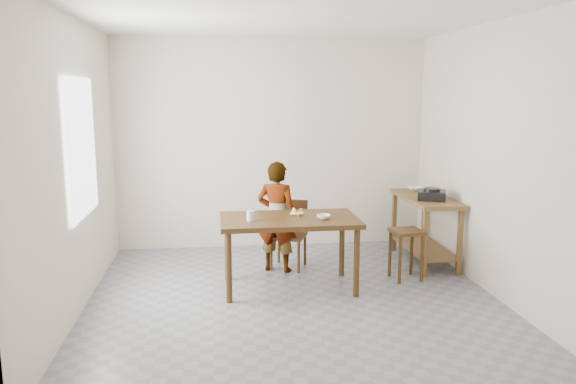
{
  "coord_description": "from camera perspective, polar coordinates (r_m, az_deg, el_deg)",
  "views": [
    {
      "loc": [
        -0.72,
        -5.24,
        2.01
      ],
      "look_at": [
        0.0,
        0.4,
        1.0
      ],
      "focal_mm": 35.0,
      "sensor_mm": 36.0,
      "label": 1
    }
  ],
  "objects": [
    {
      "name": "wall_front",
      "position": [
        3.37,
        5.25,
        -1.3
      ],
      "size": [
        4.0,
        0.04,
        2.7
      ],
      "primitive_type": "cube",
      "color": "beige",
      "rests_on": "ground"
    },
    {
      "name": "prep_counter",
      "position": [
        6.89,
        13.7,
        -3.73
      ],
      "size": [
        0.5,
        1.2,
        0.8
      ],
      "primitive_type": null,
      "color": "brown",
      "rests_on": "floor"
    },
    {
      "name": "dining_chair",
      "position": [
        6.48,
        0.04,
        -4.42
      ],
      "size": [
        0.49,
        0.49,
        0.78
      ],
      "primitive_type": null,
      "rotation": [
        0.0,
        0.0,
        -0.38
      ],
      "color": "#3F2710",
      "rests_on": "floor"
    },
    {
      "name": "glass_tumbler",
      "position": [
        5.6,
        -3.82,
        -2.43
      ],
      "size": [
        0.09,
        0.09,
        0.1
      ],
      "primitive_type": "cylinder",
      "rotation": [
        0.0,
        0.0,
        -0.19
      ],
      "color": "silver",
      "rests_on": "dining_table"
    },
    {
      "name": "wall_right",
      "position": [
        5.95,
        20.22,
        3.08
      ],
      "size": [
        0.04,
        4.0,
        2.7
      ],
      "primitive_type": "cube",
      "color": "beige",
      "rests_on": "ground"
    },
    {
      "name": "wall_back",
      "position": [
        7.33,
        -1.62,
        4.9
      ],
      "size": [
        4.0,
        0.04,
        2.7
      ],
      "primitive_type": "cube",
      "color": "beige",
      "rests_on": "ground"
    },
    {
      "name": "wall_left",
      "position": [
        5.44,
        -21.06,
        2.42
      ],
      "size": [
        0.04,
        4.0,
        2.7
      ],
      "primitive_type": "cube",
      "color": "beige",
      "rests_on": "ground"
    },
    {
      "name": "window_pane",
      "position": [
        5.61,
        -20.18,
        4.23
      ],
      "size": [
        0.02,
        1.1,
        1.3
      ],
      "primitive_type": "cube",
      "color": "white",
      "rests_on": "wall_left"
    },
    {
      "name": "small_bowl",
      "position": [
        5.69,
        3.62,
        -2.52
      ],
      "size": [
        0.16,
        0.16,
        0.04
      ],
      "primitive_type": "imported",
      "rotation": [
        0.0,
        0.0,
        0.12
      ],
      "color": "silver",
      "rests_on": "dining_table"
    },
    {
      "name": "stool",
      "position": [
        6.26,
        11.89,
        -6.22
      ],
      "size": [
        0.35,
        0.35,
        0.55
      ],
      "primitive_type": null,
      "rotation": [
        0.0,
        0.0,
        0.11
      ],
      "color": "#3F2710",
      "rests_on": "floor"
    },
    {
      "name": "gas_burner",
      "position": [
        6.64,
        14.39,
        -0.31
      ],
      "size": [
        0.4,
        0.4,
        0.1
      ],
      "primitive_type": "cube",
      "rotation": [
        0.0,
        0.0,
        -0.38
      ],
      "color": "black",
      "rests_on": "prep_counter"
    },
    {
      "name": "banana",
      "position": [
        5.82,
        0.89,
        -2.17
      ],
      "size": [
        0.17,
        0.14,
        0.05
      ],
      "primitive_type": null,
      "rotation": [
        0.0,
        0.0,
        -0.21
      ],
      "color": "#E5CB47",
      "rests_on": "dining_table"
    },
    {
      "name": "serving_bowl",
      "position": [
        7.17,
        12.72,
        0.31
      ],
      "size": [
        0.22,
        0.22,
        0.05
      ],
      "primitive_type": "imported",
      "rotation": [
        0.0,
        0.0,
        0.12
      ],
      "color": "silver",
      "rests_on": "prep_counter"
    },
    {
      "name": "child",
      "position": [
        6.33,
        -1.13,
        -2.53
      ],
      "size": [
        0.54,
        0.47,
        1.26
      ],
      "primitive_type": "imported",
      "rotation": [
        0.0,
        0.0,
        2.71
      ],
      "color": "white",
      "rests_on": "floor"
    },
    {
      "name": "floor",
      "position": [
        5.67,
        0.52,
        -10.92
      ],
      "size": [
        4.0,
        4.0,
        0.04
      ],
      "primitive_type": "cube",
      "color": "slate",
      "rests_on": "ground"
    },
    {
      "name": "ceiling",
      "position": [
        5.34,
        0.57,
        17.71
      ],
      "size": [
        4.0,
        4.0,
        0.04
      ],
      "primitive_type": "cube",
      "color": "white",
      "rests_on": "wall_back"
    },
    {
      "name": "dining_table",
      "position": [
        5.82,
        0.13,
        -6.24
      ],
      "size": [
        1.4,
        0.8,
        0.75
      ],
      "primitive_type": null,
      "color": "#3F2710",
      "rests_on": "floor"
    }
  ]
}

